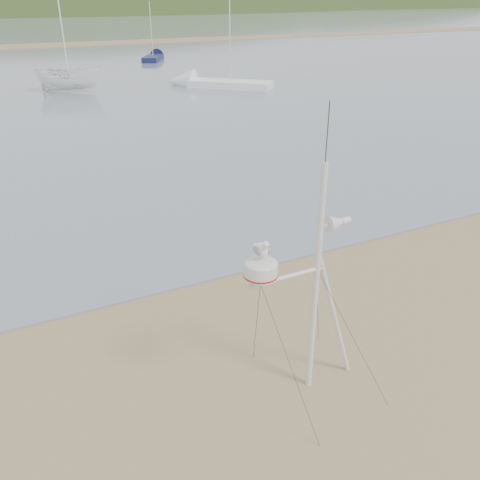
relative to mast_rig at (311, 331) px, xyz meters
name	(u,v)px	position (x,y,z in m)	size (l,w,h in m)	color
ground	(172,430)	(-2.47, 0.13, -1.20)	(560.00, 560.00, 0.00)	olive
hill_ridge	(24,62)	(16.05, 235.13, -20.89)	(620.00, 180.00, 80.00)	#223315
mast_rig	(311,331)	(0.00, 0.00, 0.00)	(2.20, 2.35, 4.96)	silver
boat_white	(66,57)	(1.77, 32.59, 1.15)	(1.73, 1.78, 4.61)	white
sailboat_blue_far	(156,56)	(13.43, 48.90, -0.89)	(4.20, 6.01, 6.04)	#121842
sailboat_white_near	(202,83)	(10.87, 30.47, -0.90)	(7.16, 6.87, 7.90)	white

